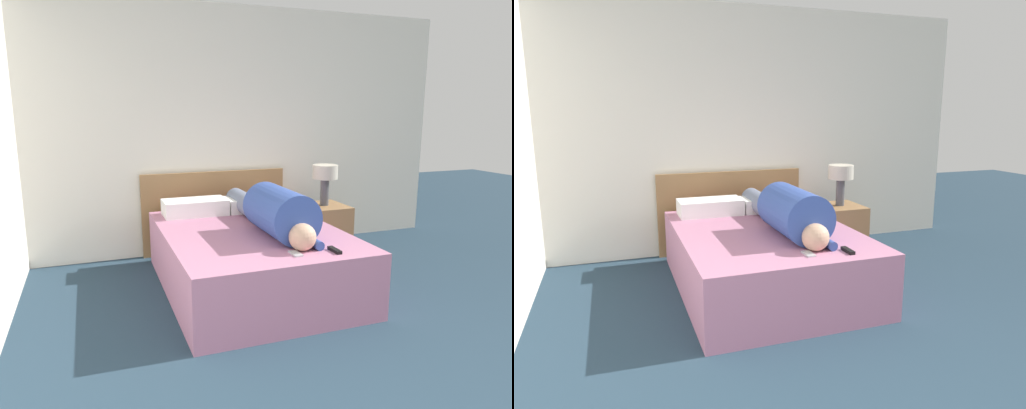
% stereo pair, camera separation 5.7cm
% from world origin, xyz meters
% --- Properties ---
extents(wall_back, '(5.22, 0.06, 2.60)m').
position_xyz_m(wall_back, '(0.00, 3.67, 1.30)').
color(wall_back, silver).
rests_on(wall_back, ground_plane).
extents(bed, '(1.46, 1.98, 0.52)m').
position_xyz_m(bed, '(-0.13, 2.47, 0.26)').
color(bed, '#B2708E').
rests_on(bed, ground_plane).
extents(headboard, '(1.58, 0.04, 0.88)m').
position_xyz_m(headboard, '(-0.13, 3.60, 0.44)').
color(headboard, olive).
rests_on(headboard, ground_plane).
extents(nightstand, '(0.44, 0.49, 0.55)m').
position_xyz_m(nightstand, '(0.90, 3.03, 0.28)').
color(nightstand, olive).
rests_on(nightstand, ground_plane).
extents(table_lamp, '(0.26, 0.26, 0.42)m').
position_xyz_m(table_lamp, '(0.90, 3.03, 0.86)').
color(table_lamp, '#4C4C51').
rests_on(table_lamp, nightstand).
extents(person_lying, '(0.40, 1.72, 0.40)m').
position_xyz_m(person_lying, '(0.03, 2.34, 0.69)').
color(person_lying, tan).
rests_on(person_lying, bed).
extents(pillow_near_headboard, '(0.62, 0.33, 0.15)m').
position_xyz_m(pillow_near_headboard, '(-0.45, 3.19, 0.60)').
color(pillow_near_headboard, white).
rests_on(pillow_near_headboard, bed).
extents(pillow_second, '(0.59, 0.33, 0.14)m').
position_xyz_m(pillow_second, '(0.17, 3.19, 0.59)').
color(pillow_second, white).
rests_on(pillow_second, bed).
extents(tv_remote, '(0.04, 0.15, 0.02)m').
position_xyz_m(tv_remote, '(0.24, 1.66, 0.53)').
color(tv_remote, black).
rests_on(tv_remote, bed).
extents(cell_phone, '(0.06, 0.13, 0.01)m').
position_xyz_m(cell_phone, '(-0.05, 1.70, 0.53)').
color(cell_phone, '#B2B7BC').
rests_on(cell_phone, bed).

